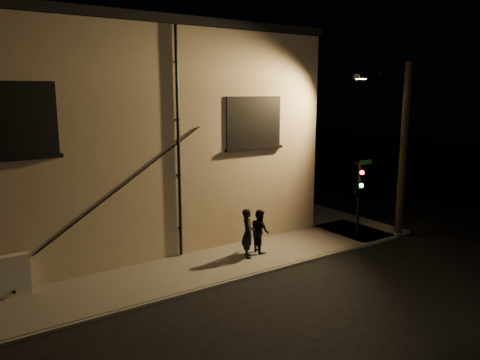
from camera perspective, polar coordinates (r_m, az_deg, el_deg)
ground at (r=16.59m, az=3.25°, el=-11.20°), size 90.00×90.00×0.00m
sidewalk at (r=20.61m, az=-1.55°, el=-6.55°), size 21.00×16.00×0.12m
building at (r=22.16m, az=-17.52°, el=5.65°), size 16.20×12.23×8.80m
pedestrian_a at (r=17.36m, az=0.95°, el=-6.50°), size 0.70×0.80×1.85m
pedestrian_b at (r=17.97m, az=2.44°, el=-6.21°), size 0.75×0.90×1.67m
traffic_signal at (r=19.51m, az=14.15°, el=-0.95°), size 1.24×1.95×3.31m
streetlamp_pole at (r=20.92m, az=19.05°, el=3.93°), size 2.03×1.39×7.41m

